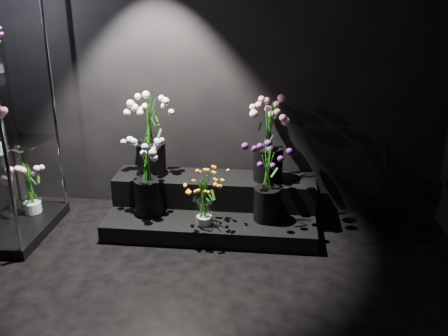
# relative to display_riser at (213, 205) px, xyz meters

# --- Properties ---
(wall_back) EXTENTS (4.00, 0.00, 4.00)m
(wall_back) POSITION_rel_display_riser_xyz_m (0.04, 0.36, 1.23)
(wall_back) COLOR black
(wall_back) RESTS_ON floor
(display_riser) EXTENTS (1.81, 0.81, 0.40)m
(display_riser) POSITION_rel_display_riser_xyz_m (0.00, 0.00, 0.00)
(display_riser) COLOR black
(display_riser) RESTS_ON floor
(display_case) EXTENTS (0.55, 0.91, 2.01)m
(display_case) POSITION_rel_display_riser_xyz_m (-1.67, -0.37, 0.84)
(display_case) COLOR black
(display_case) RESTS_ON floor
(bouquet_orange_bells) EXTENTS (0.28, 0.28, 0.47)m
(bouquet_orange_bells) POSITION_rel_display_riser_xyz_m (-0.03, -0.34, 0.23)
(bouquet_orange_bells) COLOR white
(bouquet_orange_bells) RESTS_ON display_riser
(bouquet_lilac) EXTENTS (0.40, 0.40, 0.68)m
(bouquet_lilac) POSITION_rel_display_riser_xyz_m (-0.54, -0.18, 0.36)
(bouquet_lilac) COLOR black
(bouquet_lilac) RESTS_ON display_riser
(bouquet_purple) EXTENTS (0.36, 0.36, 0.65)m
(bouquet_purple) POSITION_rel_display_riser_xyz_m (0.48, -0.20, 0.36)
(bouquet_purple) COLOR black
(bouquet_purple) RESTS_ON display_riser
(bouquet_cream_roses) EXTENTS (0.41, 0.41, 0.73)m
(bouquet_cream_roses) POSITION_rel_display_riser_xyz_m (-0.57, 0.09, 0.64)
(bouquet_cream_roses) COLOR black
(bouquet_cream_roses) RESTS_ON display_riser
(bouquet_pink_roses) EXTENTS (0.44, 0.44, 0.70)m
(bouquet_pink_roses) POSITION_rel_display_riser_xyz_m (0.48, 0.09, 0.64)
(bouquet_pink_roses) COLOR black
(bouquet_pink_roses) RESTS_ON display_riser
(bouquet_case_base_pink) EXTENTS (0.34, 0.34, 0.49)m
(bouquet_case_base_pink) POSITION_rel_display_riser_xyz_m (-1.63, -0.16, 0.19)
(bouquet_case_base_pink) COLOR white
(bouquet_case_base_pink) RESTS_ON display_case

